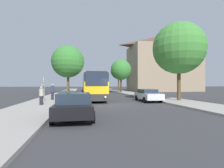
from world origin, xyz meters
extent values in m
plane|color=#38383A|center=(0.00, 0.00, 0.00)|extent=(300.00, 300.00, 0.00)
cube|color=#A39E93|center=(-7.00, 0.00, 0.07)|extent=(4.00, 120.00, 0.15)
cube|color=#A39E93|center=(7.00, 0.00, 0.07)|extent=(4.00, 120.00, 0.15)
cube|color=gray|center=(20.08, 31.14, 6.48)|extent=(18.98, 11.16, 12.97)
pyramid|color=brown|center=(20.08, 31.14, 14.64)|extent=(18.98, 11.16, 3.35)
cube|color=#2D2D2D|center=(-1.85, 6.44, 0.62)|extent=(2.45, 11.58, 0.70)
cube|color=yellow|center=(-1.85, 6.44, 1.59)|extent=(2.45, 11.58, 1.22)
cube|color=#232D3D|center=(-1.85, 6.44, 2.67)|extent=(2.47, 11.35, 0.95)
cube|color=yellow|center=(-1.85, 6.44, 3.21)|extent=(2.40, 11.35, 0.12)
cube|color=#232D3D|center=(-1.85, 0.61, 2.52)|extent=(2.19, 0.06, 1.45)
sphere|color=#F4EAC1|center=(-2.70, 0.60, 0.66)|extent=(0.24, 0.24, 0.24)
sphere|color=#F4EAC1|center=(-1.00, 0.59, 0.66)|extent=(0.24, 0.24, 0.24)
cylinder|color=black|center=(-3.07, 2.96, 0.50)|extent=(0.30, 1.00, 1.00)
cylinder|color=black|center=(-0.63, 2.96, 0.50)|extent=(0.30, 1.00, 1.00)
cylinder|color=black|center=(-3.06, 9.91, 0.50)|extent=(0.30, 1.00, 1.00)
cylinder|color=black|center=(-0.62, 9.91, 0.50)|extent=(0.30, 1.00, 1.00)
cube|color=#238942|center=(-1.53, 19.63, 0.62)|extent=(2.97, 10.40, 0.70)
cube|color=silver|center=(-1.53, 19.63, 1.69)|extent=(2.97, 10.40, 1.42)
cube|color=#232D3D|center=(-1.53, 19.63, 2.87)|extent=(2.99, 10.20, 0.95)
cube|color=silver|center=(-1.53, 19.63, 3.41)|extent=(2.91, 10.19, 0.12)
cube|color=#232D3D|center=(-1.34, 14.45, 2.72)|extent=(2.34, 0.15, 1.45)
sphere|color=#F4EAC1|center=(-2.24, 14.39, 0.66)|extent=(0.24, 0.24, 0.24)
sphere|color=#F4EAC1|center=(-0.43, 14.46, 0.66)|extent=(0.24, 0.24, 0.24)
cylinder|color=black|center=(-2.71, 16.49, 0.50)|extent=(0.34, 1.01, 1.00)
cylinder|color=black|center=(-0.12, 16.59, 0.50)|extent=(0.34, 1.01, 1.00)
cylinder|color=black|center=(-2.94, 22.67, 0.50)|extent=(0.34, 1.01, 1.00)
cylinder|color=black|center=(-0.34, 22.77, 0.50)|extent=(0.34, 1.01, 1.00)
cube|color=silver|center=(-1.51, 33.39, 0.62)|extent=(2.82, 11.62, 0.70)
cube|color=#285BA8|center=(-1.51, 33.39, 1.57)|extent=(2.82, 11.62, 1.19)
cube|color=#232D3D|center=(-1.51, 33.39, 2.64)|extent=(2.84, 11.39, 0.95)
cube|color=#285BA8|center=(-1.51, 33.39, 3.17)|extent=(2.77, 11.39, 0.12)
cube|color=#232D3D|center=(-1.36, 27.58, 2.49)|extent=(2.28, 0.12, 1.45)
sphere|color=#F4EAC1|center=(-2.25, 27.54, 0.66)|extent=(0.24, 0.24, 0.24)
sphere|color=#F4EAC1|center=(-0.48, 27.58, 0.66)|extent=(0.24, 0.24, 0.24)
cylinder|color=black|center=(-2.69, 29.89, 0.50)|extent=(0.33, 1.01, 1.00)
cylinder|color=black|center=(-0.16, 29.96, 0.50)|extent=(0.33, 1.01, 1.00)
cylinder|color=black|center=(-2.87, 36.83, 0.50)|extent=(0.33, 1.01, 1.00)
cylinder|color=black|center=(-0.34, 36.89, 0.50)|extent=(0.33, 1.01, 1.00)
cube|color=black|center=(-3.72, -6.44, 0.61)|extent=(1.94, 4.42, 0.60)
cube|color=#232D3D|center=(-3.72, -6.62, 1.18)|extent=(1.70, 2.30, 0.53)
cylinder|color=black|center=(-4.69, -5.07, 0.31)|extent=(0.20, 0.62, 0.62)
cylinder|color=black|center=(-2.75, -5.07, 0.31)|extent=(0.20, 0.62, 0.62)
cylinder|color=black|center=(-4.68, -7.81, 0.31)|extent=(0.20, 0.62, 0.62)
cylinder|color=black|center=(-2.75, -7.81, 0.31)|extent=(0.20, 0.62, 0.62)
cube|color=silver|center=(4.11, 2.31, 0.63)|extent=(1.92, 4.71, 0.64)
cube|color=#232D3D|center=(4.11, 2.49, 1.17)|extent=(1.66, 2.46, 0.45)
cylinder|color=black|center=(4.99, 0.84, 0.31)|extent=(0.21, 0.62, 0.62)
cylinder|color=black|center=(3.17, 0.88, 0.31)|extent=(0.21, 0.62, 0.62)
cylinder|color=black|center=(5.05, 3.73, 0.31)|extent=(0.21, 0.62, 0.62)
cylinder|color=black|center=(3.23, 3.77, 0.31)|extent=(0.21, 0.62, 0.62)
cylinder|color=gray|center=(-7.19, 2.81, 1.47)|extent=(0.08, 0.08, 2.63)
cube|color=silver|center=(-7.19, 2.81, 2.43)|extent=(0.03, 0.45, 0.60)
cylinder|color=#23232D|center=(-6.65, 4.70, 0.59)|extent=(0.30, 0.30, 0.88)
cylinder|color=navy|center=(-6.65, 4.70, 1.40)|extent=(0.36, 0.36, 0.74)
sphere|color=tan|center=(-6.65, 4.70, 1.89)|extent=(0.24, 0.24, 0.24)
cylinder|color=#23232D|center=(-6.75, -0.52, 0.54)|extent=(0.30, 0.30, 0.77)
cylinder|color=#B2A899|center=(-6.75, -0.52, 1.25)|extent=(0.36, 0.36, 0.65)
sphere|color=tan|center=(-6.75, -0.52, 1.67)|extent=(0.21, 0.21, 0.21)
cylinder|color=#23232D|center=(-8.23, 6.87, 0.58)|extent=(0.30, 0.30, 0.86)
cylinder|color=#236656|center=(-8.23, 6.87, 1.37)|extent=(0.36, 0.36, 0.72)
sphere|color=tan|center=(-8.23, 6.87, 1.84)|extent=(0.23, 0.23, 0.23)
cylinder|color=brown|center=(-6.73, 31.55, 2.37)|extent=(0.40, 0.40, 4.45)
sphere|color=#286023|center=(-6.73, 31.55, 6.35)|extent=(4.67, 4.67, 4.67)
cylinder|color=brown|center=(-6.06, 19.76, 2.14)|extent=(0.40, 0.40, 3.98)
sphere|color=#387F33|center=(-6.06, 19.76, 6.57)|extent=(6.51, 6.51, 6.51)
cylinder|color=#47331E|center=(6.05, 24.62, 1.89)|extent=(0.40, 0.40, 3.49)
sphere|color=#387F33|center=(6.05, 24.62, 5.49)|extent=(4.95, 4.95, 4.95)
cylinder|color=#513D23|center=(7.54, 1.67, 2.00)|extent=(0.40, 0.40, 3.70)
sphere|color=#428938|center=(7.54, 1.67, 6.04)|extent=(5.84, 5.84, 5.84)
cylinder|color=#513D23|center=(7.76, 35.40, 2.18)|extent=(0.40, 0.40, 4.07)
sphere|color=#2D7028|center=(7.76, 35.40, 6.03)|extent=(4.82, 4.82, 4.82)
camera|label=1|loc=(-3.30, -16.47, 1.91)|focal=28.00mm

